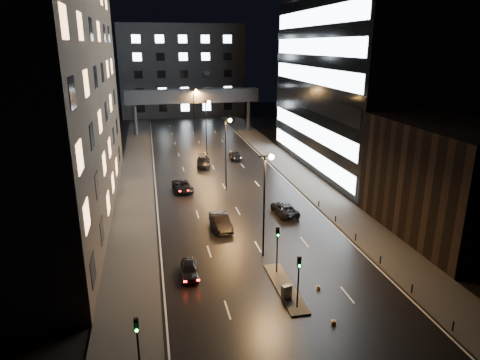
{
  "coord_description": "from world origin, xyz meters",
  "views": [
    {
      "loc": [
        -10.01,
        -28.03,
        19.6
      ],
      "look_at": [
        0.27,
        20.0,
        4.0
      ],
      "focal_mm": 32.0,
      "sensor_mm": 36.0,
      "label": 1
    }
  ],
  "objects_px": {
    "car_away_d": "(203,162)",
    "utility_cabinet": "(287,292)",
    "car_toward_b": "(235,155)",
    "car_away_c": "(183,186)",
    "car_away_a": "(189,269)",
    "car_away_b": "(221,222)",
    "car_toward_a": "(284,209)"
  },
  "relations": [
    {
      "from": "car_away_d",
      "to": "utility_cabinet",
      "type": "xyz_separation_m",
      "value": [
        1.4,
        -40.73,
        -0.08
      ]
    },
    {
      "from": "car_toward_b",
      "to": "car_away_c",
      "type": "bearing_deg",
      "value": 59.54
    },
    {
      "from": "car_away_a",
      "to": "car_toward_b",
      "type": "height_order",
      "value": "car_toward_b"
    },
    {
      "from": "car_away_b",
      "to": "car_away_d",
      "type": "relative_size",
      "value": 0.9
    },
    {
      "from": "car_away_d",
      "to": "utility_cabinet",
      "type": "relative_size",
      "value": 4.85
    },
    {
      "from": "car_away_a",
      "to": "car_away_d",
      "type": "bearing_deg",
      "value": 82.7
    },
    {
      "from": "car_away_d",
      "to": "car_toward_b",
      "type": "bearing_deg",
      "value": 37.41
    },
    {
      "from": "car_away_d",
      "to": "car_away_a",
      "type": "bearing_deg",
      "value": -93.11
    },
    {
      "from": "car_away_a",
      "to": "car_away_b",
      "type": "bearing_deg",
      "value": 67.11
    },
    {
      "from": "car_away_c",
      "to": "car_toward_a",
      "type": "distance_m",
      "value": 15.87
    },
    {
      "from": "car_away_a",
      "to": "utility_cabinet",
      "type": "relative_size",
      "value": 3.38
    },
    {
      "from": "car_away_a",
      "to": "car_away_c",
      "type": "distance_m",
      "value": 23.33
    },
    {
      "from": "car_toward_a",
      "to": "utility_cabinet",
      "type": "bearing_deg",
      "value": 69.21
    },
    {
      "from": "car_away_b",
      "to": "car_toward_b",
      "type": "distance_m",
      "value": 30.6
    },
    {
      "from": "car_away_c",
      "to": "car_toward_a",
      "type": "height_order",
      "value": "car_away_c"
    },
    {
      "from": "car_away_c",
      "to": "utility_cabinet",
      "type": "xyz_separation_m",
      "value": [
        5.89,
        -28.6,
        0.02
      ]
    },
    {
      "from": "car_toward_a",
      "to": "utility_cabinet",
      "type": "height_order",
      "value": "car_toward_a"
    },
    {
      "from": "car_away_b",
      "to": "car_away_c",
      "type": "height_order",
      "value": "car_away_b"
    },
    {
      "from": "car_toward_a",
      "to": "car_away_c",
      "type": "bearing_deg",
      "value": -48.02
    },
    {
      "from": "car_toward_a",
      "to": "car_toward_b",
      "type": "height_order",
      "value": "car_toward_a"
    },
    {
      "from": "car_away_d",
      "to": "utility_cabinet",
      "type": "height_order",
      "value": "car_away_d"
    },
    {
      "from": "car_away_a",
      "to": "car_away_c",
      "type": "height_order",
      "value": "car_away_c"
    },
    {
      "from": "car_away_d",
      "to": "car_toward_a",
      "type": "xyz_separation_m",
      "value": [
        6.83,
        -23.25,
        -0.1
      ]
    },
    {
      "from": "car_away_c",
      "to": "car_away_d",
      "type": "relative_size",
      "value": 0.92
    },
    {
      "from": "car_away_b",
      "to": "car_toward_a",
      "type": "height_order",
      "value": "car_away_b"
    },
    {
      "from": "car_away_d",
      "to": "utility_cabinet",
      "type": "distance_m",
      "value": 40.76
    },
    {
      "from": "car_away_c",
      "to": "car_away_a",
      "type": "bearing_deg",
      "value": -101.36
    },
    {
      "from": "car_away_a",
      "to": "car_toward_a",
      "type": "xyz_separation_m",
      "value": [
        12.7,
        12.18,
        0.04
      ]
    },
    {
      "from": "car_away_c",
      "to": "car_toward_b",
      "type": "height_order",
      "value": "car_away_c"
    },
    {
      "from": "car_toward_a",
      "to": "car_away_d",
      "type": "bearing_deg",
      "value": -77.18
    },
    {
      "from": "car_away_a",
      "to": "car_toward_a",
      "type": "distance_m",
      "value": 17.59
    },
    {
      "from": "car_away_b",
      "to": "car_away_d",
      "type": "distance_m",
      "value": 25.95
    }
  ]
}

